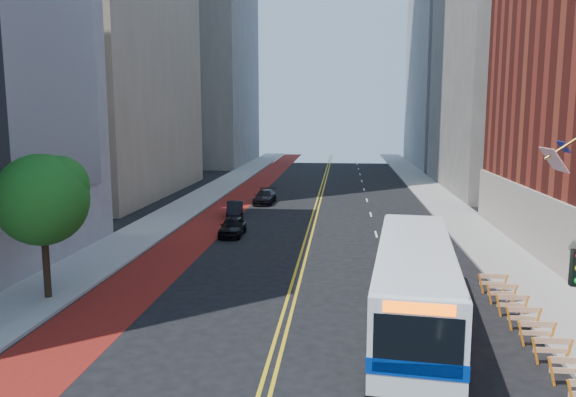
% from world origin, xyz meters
% --- Properties ---
extents(ground, '(160.00, 160.00, 0.00)m').
position_xyz_m(ground, '(0.00, 0.00, 0.00)').
color(ground, black).
rests_on(ground, ground).
extents(sidewalk_left, '(4.00, 140.00, 0.15)m').
position_xyz_m(sidewalk_left, '(-12.00, 30.00, 0.07)').
color(sidewalk_left, gray).
rests_on(sidewalk_left, ground).
extents(sidewalk_right, '(4.00, 140.00, 0.15)m').
position_xyz_m(sidewalk_right, '(12.00, 30.00, 0.07)').
color(sidewalk_right, gray).
rests_on(sidewalk_right, ground).
extents(bus_lane_paint, '(3.60, 140.00, 0.01)m').
position_xyz_m(bus_lane_paint, '(-8.10, 30.00, 0.00)').
color(bus_lane_paint, '#65100E').
rests_on(bus_lane_paint, ground).
extents(center_line_inner, '(0.14, 140.00, 0.01)m').
position_xyz_m(center_line_inner, '(-0.18, 30.00, 0.00)').
color(center_line_inner, gold).
rests_on(center_line_inner, ground).
extents(center_line_outer, '(0.14, 140.00, 0.01)m').
position_xyz_m(center_line_outer, '(0.18, 30.00, 0.00)').
color(center_line_outer, gold).
rests_on(center_line_outer, ground).
extents(lane_dashes, '(0.14, 98.20, 0.01)m').
position_xyz_m(lane_dashes, '(4.80, 38.00, 0.01)').
color(lane_dashes, silver).
rests_on(lane_dashes, ground).
extents(midrise_right_near, '(18.00, 26.00, 40.00)m').
position_xyz_m(midrise_right_near, '(23.00, 48.00, 20.00)').
color(midrise_right_near, slate).
rests_on(midrise_right_near, ground).
extents(construction_barriers, '(1.42, 10.91, 1.00)m').
position_xyz_m(construction_barriers, '(9.60, 3.42, 0.68)').
color(construction_barriers, orange).
rests_on(construction_barriers, ground).
extents(street_tree, '(4.20, 4.20, 6.70)m').
position_xyz_m(street_tree, '(-11.24, 6.04, 4.91)').
color(street_tree, black).
rests_on(street_tree, sidewalk_left).
extents(transit_bus, '(4.30, 13.40, 3.62)m').
position_xyz_m(transit_bus, '(5.22, 3.86, 1.89)').
color(transit_bus, silver).
rests_on(transit_bus, ground).
extents(car_a, '(1.62, 3.96, 1.35)m').
position_xyz_m(car_a, '(-5.42, 20.58, 0.67)').
color(car_a, black).
rests_on(car_a, ground).
extents(car_b, '(1.98, 4.04, 1.27)m').
position_xyz_m(car_b, '(-6.67, 27.89, 0.64)').
color(car_b, black).
rests_on(car_b, ground).
extents(car_c, '(1.95, 4.51, 1.29)m').
position_xyz_m(car_c, '(-5.11, 34.94, 0.65)').
color(car_c, black).
rests_on(car_c, ground).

